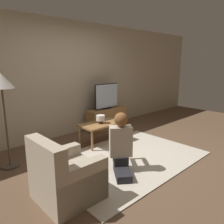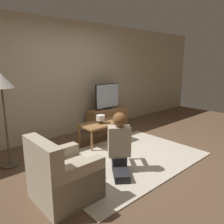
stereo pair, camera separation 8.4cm
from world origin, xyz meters
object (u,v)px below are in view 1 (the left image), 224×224
coffee_table (102,125)px  floor_lamp (2,88)px  person_kneeling (121,142)px  table_lamp (101,118)px  tv (107,96)px  armchair (66,178)px

coffee_table → floor_lamp: 2.02m
floor_lamp → person_kneeling: bearing=-48.5°
table_lamp → coffee_table: bearing=1.9°
table_lamp → person_kneeling: bearing=-116.2°
tv → coffee_table: size_ratio=0.78×
floor_lamp → armchair: floor_lamp is taller
coffee_table → table_lamp: (-0.04, -0.00, 0.15)m
coffee_table → person_kneeling: 1.28m
floor_lamp → armchair: (0.21, -1.38, -1.01)m
tv → person_kneeling: size_ratio=0.78×
coffee_table → person_kneeling: size_ratio=1.00×
table_lamp → armchair: bearing=-143.4°
person_kneeling → armchair: bearing=38.0°
floor_lamp → armchair: size_ratio=1.85×
armchair → person_kneeling: size_ratio=0.88×
tv → table_lamp: (-0.79, -0.69, -0.30)m
tv → armchair: tv is taller
armchair → table_lamp: (1.55, 1.15, 0.27)m
tv → person_kneeling: (-1.34, -1.82, -0.36)m
person_kneeling → floor_lamp: bearing=-11.9°
tv → coffee_table: bearing=-137.6°
tv → table_lamp: size_ratio=4.06×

